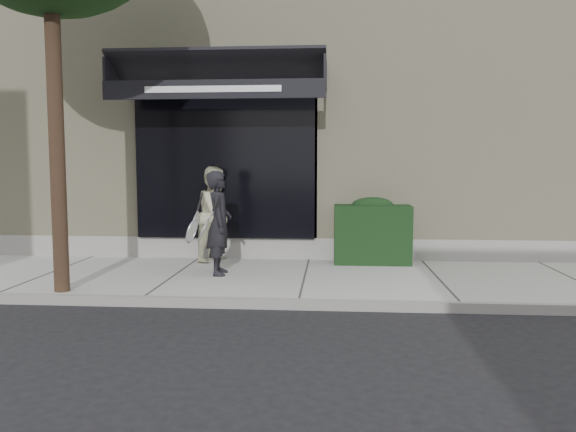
{
  "coord_description": "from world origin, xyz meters",
  "views": [
    {
      "loc": [
        0.41,
        -8.44,
        1.81
      ],
      "look_at": [
        -0.31,
        0.6,
        0.98
      ],
      "focal_mm": 35.0,
      "sensor_mm": 36.0,
      "label": 1
    }
  ],
  "objects": [
    {
      "name": "ground",
      "position": [
        0.0,
        0.0,
        0.0
      ],
      "size": [
        80.0,
        80.0,
        0.0
      ],
      "primitive_type": "plane",
      "color": "black",
      "rests_on": "ground"
    },
    {
      "name": "sidewalk",
      "position": [
        0.0,
        0.0,
        0.06
      ],
      "size": [
        20.0,
        3.0,
        0.12
      ],
      "primitive_type": "cube",
      "color": "#A3A29D",
      "rests_on": "ground"
    },
    {
      "name": "hedge",
      "position": [
        1.1,
        1.25,
        0.66
      ],
      "size": [
        1.3,
        0.7,
        1.14
      ],
      "color": "black",
      "rests_on": "sidewalk"
    },
    {
      "name": "building_facade",
      "position": [
        -0.01,
        4.96,
        2.74
      ],
      "size": [
        14.3,
        8.04,
        5.64
      ],
      "color": "beige",
      "rests_on": "ground"
    },
    {
      "name": "pedestrian_front",
      "position": [
        -1.33,
        0.01,
        0.92
      ],
      "size": [
        0.65,
        0.89,
        1.6
      ],
      "color": "black",
      "rests_on": "sidewalk"
    },
    {
      "name": "pedestrian_back",
      "position": [
        -1.62,
        1.2,
        0.95
      ],
      "size": [
        0.88,
        0.98,
        1.66
      ],
      "color": "beige",
      "rests_on": "sidewalk"
    },
    {
      "name": "curb",
      "position": [
        0.0,
        -1.55,
        0.07
      ],
      "size": [
        20.0,
        0.1,
        0.14
      ],
      "primitive_type": "cube",
      "color": "gray",
      "rests_on": "ground"
    }
  ]
}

